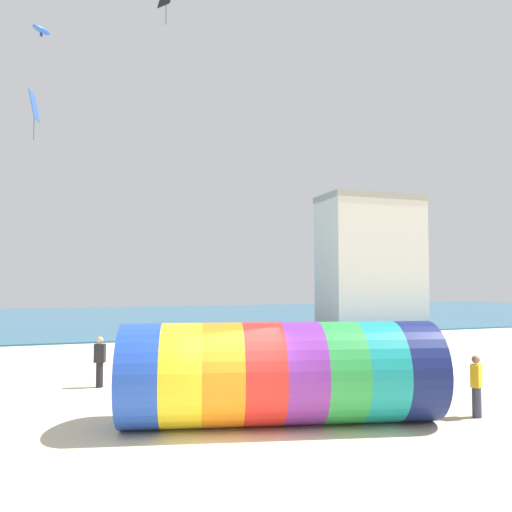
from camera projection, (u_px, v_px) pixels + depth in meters
The scene contains 8 objects.
ground_plane at pixel (245, 450), 10.77m from camera, with size 120.00×120.00×0.00m, color beige.
sea at pixel (125, 317), 49.06m from camera, with size 120.00×40.00×0.10m, color #236084.
giant_inflatable_tube at pixel (281, 373), 12.84m from camera, with size 8.43×4.23×2.59m.
kite_handler at pixel (476, 386), 13.42m from camera, with size 0.42×0.38×1.65m.
kite_blue_diamond at pixel (34, 107), 24.69m from camera, with size 0.48×1.02×2.40m.
kite_blue_parafoil at pixel (41, 30), 17.70m from camera, with size 0.73×0.72×0.40m.
bystander_near_water at pixel (100, 361), 17.19m from camera, with size 0.42×0.34×1.73m.
promenade_building at pixel (370, 260), 41.78m from camera, with size 8.44×4.51×10.78m.
Camera 1 is at (-3.20, -10.49, 3.67)m, focal length 35.00 mm.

